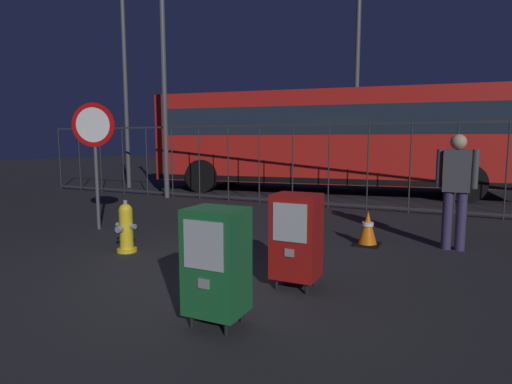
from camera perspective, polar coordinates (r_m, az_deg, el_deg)
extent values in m
plane|color=#262628|center=(4.87, -9.50, -11.97)|extent=(60.00, 60.00, 0.00)
cylinder|color=yellow|center=(6.29, -17.21, -7.58)|extent=(0.28, 0.28, 0.05)
cylinder|color=yellow|center=(6.22, -17.31, -4.90)|extent=(0.19, 0.19, 0.55)
sphere|color=yellow|center=(6.17, -17.40, -2.40)|extent=(0.19, 0.19, 0.19)
cylinder|color=gray|center=(6.16, -17.44, -1.30)|extent=(0.06, 0.06, 0.05)
cylinder|color=gray|center=(6.12, -18.17, -4.87)|extent=(0.09, 0.08, 0.09)
cylinder|color=gray|center=(6.30, -18.20, -4.28)|extent=(0.07, 0.07, 0.07)
cylinder|color=gray|center=(6.13, -16.43, -4.53)|extent=(0.07, 0.07, 0.07)
cylinder|color=black|center=(3.74, -8.78, -17.02)|extent=(0.04, 0.04, 0.12)
cylinder|color=black|center=(3.57, -4.08, -18.12)|extent=(0.04, 0.04, 0.12)
cylinder|color=black|center=(3.95, -6.41, -15.60)|extent=(0.04, 0.04, 0.12)
cylinder|color=black|center=(3.80, -1.91, -16.53)|extent=(0.04, 0.04, 0.12)
cube|color=#19602D|center=(3.59, -5.41, -9.32)|extent=(0.48, 0.40, 0.90)
cube|color=#B2B7BF|center=(3.37, -7.25, -7.25)|extent=(0.36, 0.01, 0.40)
cube|color=gray|center=(3.46, -7.19, -12.32)|extent=(0.10, 0.02, 0.08)
cylinder|color=black|center=(4.56, 2.81, -12.41)|extent=(0.04, 0.04, 0.12)
cylinder|color=black|center=(4.45, 6.91, -12.95)|extent=(0.04, 0.04, 0.12)
cylinder|color=black|center=(4.81, 4.12, -11.39)|extent=(0.04, 0.04, 0.12)
cylinder|color=black|center=(4.70, 8.02, -11.86)|extent=(0.04, 0.04, 0.12)
cube|color=#9E1411|center=(4.49, 5.54, -5.98)|extent=(0.48, 0.40, 0.90)
cube|color=#B2B7BF|center=(4.26, 4.62, -4.19)|extent=(0.36, 0.01, 0.40)
cube|color=gray|center=(4.33, 4.56, -8.29)|extent=(0.10, 0.02, 0.08)
cylinder|color=#4C4F54|center=(7.89, -20.99, 3.09)|extent=(0.06, 0.06, 2.20)
cylinder|color=red|center=(7.86, -21.33, 8.54)|extent=(0.71, 0.31, 0.76)
cylinder|color=white|center=(7.85, -21.40, 8.54)|extent=(0.56, 0.23, 0.60)
cylinder|color=#382D51|center=(6.69, 24.64, -3.54)|extent=(0.14, 0.14, 0.85)
cylinder|color=#382D51|center=(6.69, 26.19, -3.62)|extent=(0.14, 0.14, 0.85)
cube|color=#3F3F47|center=(6.60, 25.75, 2.62)|extent=(0.36, 0.20, 0.60)
sphere|color=tan|center=(6.59, 25.94, 6.17)|extent=(0.22, 0.22, 0.22)
cylinder|color=#3F3F47|center=(6.60, 23.76, 2.98)|extent=(0.09, 0.09, 0.55)
cylinder|color=#3F3F47|center=(6.61, 27.75, 2.77)|extent=(0.09, 0.09, 0.55)
cube|color=black|center=(6.59, 14.94, -6.93)|extent=(0.36, 0.36, 0.03)
cone|color=orange|center=(6.53, 15.01, -4.67)|extent=(0.28, 0.28, 0.50)
cylinder|color=white|center=(6.52, 15.03, -4.24)|extent=(0.17, 0.17, 0.06)
cube|color=#2D2D33|center=(9.93, 10.02, 9.07)|extent=(18.00, 0.04, 0.05)
cube|color=#2D2D33|center=(10.03, 9.80, -1.54)|extent=(18.00, 0.04, 0.05)
cylinder|color=#2D2D33|center=(15.09, -25.25, 4.17)|extent=(0.03, 0.03, 2.00)
cylinder|color=#2D2D33|center=(14.41, -22.97, 4.18)|extent=(0.03, 0.03, 2.00)
cylinder|color=#2D2D33|center=(13.75, -20.47, 4.18)|extent=(0.03, 0.03, 2.00)
cylinder|color=#2D2D33|center=(13.12, -17.72, 4.17)|extent=(0.03, 0.03, 2.00)
cylinder|color=#2D2D33|center=(12.52, -14.70, 4.16)|extent=(0.03, 0.03, 2.00)
cylinder|color=#2D2D33|center=(11.96, -11.39, 4.12)|extent=(0.03, 0.03, 2.00)
cylinder|color=#2D2D33|center=(11.44, -7.77, 4.07)|extent=(0.03, 0.03, 2.00)
cylinder|color=#2D2D33|center=(10.98, -3.83, 4.00)|extent=(0.03, 0.03, 2.00)
cylinder|color=#2D2D33|center=(10.57, 0.44, 3.90)|extent=(0.03, 0.03, 2.00)
cylinder|color=#2D2D33|center=(10.22, 5.03, 3.76)|extent=(0.03, 0.03, 2.00)
cylinder|color=#2D2D33|center=(9.94, 9.90, 3.59)|extent=(0.03, 0.03, 2.00)
cylinder|color=#2D2D33|center=(9.74, 15.02, 3.39)|extent=(0.03, 0.03, 2.00)
cylinder|color=#2D2D33|center=(9.62, 20.30, 3.15)|extent=(0.03, 0.03, 2.00)
cylinder|color=#2D2D33|center=(9.58, 25.67, 2.88)|extent=(0.03, 0.03, 2.00)
cylinder|color=#2D2D33|center=(9.62, 31.04, 2.58)|extent=(0.03, 0.03, 2.00)
cube|color=red|center=(13.04, 9.89, 7.35)|extent=(10.75, 3.97, 2.65)
cube|color=#1E2838|center=(13.06, 9.93, 9.45)|extent=(10.13, 3.90, 0.80)
cube|color=black|center=(13.09, 9.77, 1.99)|extent=(10.54, 3.95, 0.16)
cylinder|color=black|center=(11.90, 26.78, 1.08)|extent=(1.03, 0.42, 1.00)
cylinder|color=black|center=(14.36, 25.16, 2.06)|extent=(1.03, 0.42, 1.00)
cylinder|color=black|center=(12.90, -7.39, 2.18)|extent=(1.03, 0.42, 1.00)
cylinder|color=black|center=(15.20, -3.47, 2.95)|extent=(1.03, 0.42, 1.00)
cylinder|color=#4C4F54|center=(13.40, 13.70, 17.82)|extent=(0.14, 0.14, 8.26)
cylinder|color=#4C4F54|center=(11.94, -12.47, 15.09)|extent=(0.14, 0.14, 6.57)
cylinder|color=#4C4F54|center=(14.75, -17.41, 13.46)|extent=(0.14, 0.14, 6.62)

